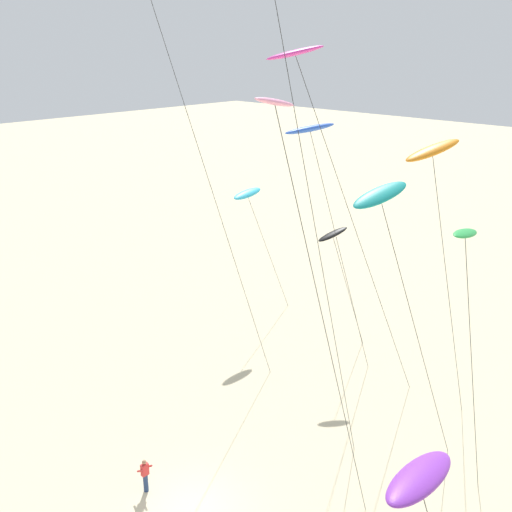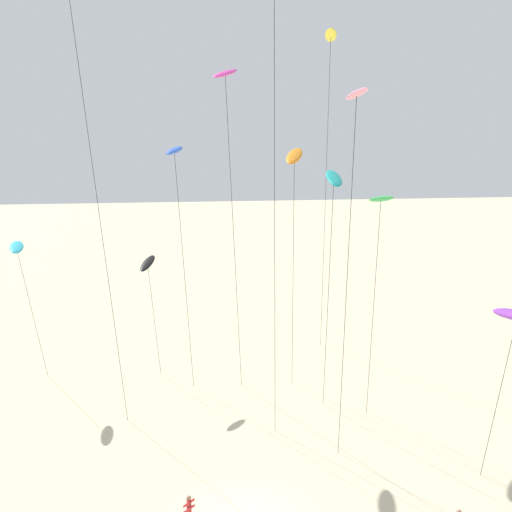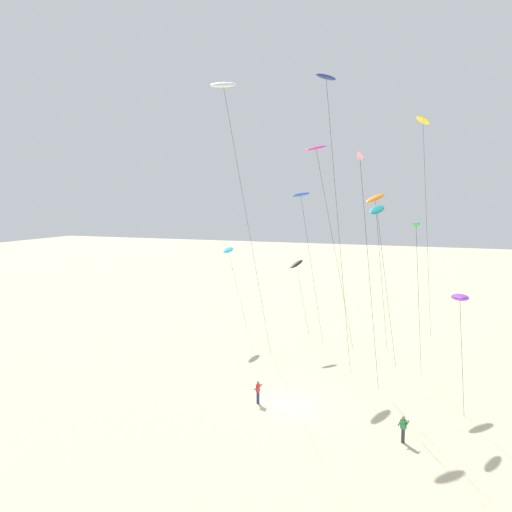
{
  "view_description": "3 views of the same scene",
  "coord_description": "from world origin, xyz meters",
  "px_view_note": "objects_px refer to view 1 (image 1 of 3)",
  "views": [
    {
      "loc": [
        16.4,
        -13.15,
        19.24
      ],
      "look_at": [
        -1.47,
        5.5,
        9.92
      ],
      "focal_mm": 42.31,
      "sensor_mm": 36.0,
      "label": 1
    },
    {
      "loc": [
        -3.34,
        -25.79,
        16.11
      ],
      "look_at": [
        1.59,
        7.97,
        9.79
      ],
      "focal_mm": 47.51,
      "sensor_mm": 36.0,
      "label": 2
    },
    {
      "loc": [
        9.96,
        -34.23,
        14.77
      ],
      "look_at": [
        -3.9,
        2.9,
        10.3
      ],
      "focal_mm": 36.1,
      "sensor_mm": 36.0,
      "label": 3
    }
  ],
  "objects_px": {
    "kite_teal": "(381,198)",
    "kite_orange": "(433,152)",
    "kite_purple": "(420,478)",
    "kite_cyan": "(248,194)",
    "kite_flyer_middle": "(145,475)",
    "kite_magenta": "(298,59)",
    "kite_blue": "(311,131)",
    "kite_pink": "(279,121)",
    "kite_green": "(466,238)",
    "kite_black": "(333,235)"
  },
  "relations": [
    {
      "from": "kite_teal",
      "to": "kite_cyan",
      "type": "bearing_deg",
      "value": 149.15
    },
    {
      "from": "kite_teal",
      "to": "kite_cyan",
      "type": "xyz_separation_m",
      "value": [
        -16.61,
        9.92,
        -4.51
      ]
    },
    {
      "from": "kite_purple",
      "to": "kite_orange",
      "type": "relative_size",
      "value": 0.6
    },
    {
      "from": "kite_teal",
      "to": "kite_black",
      "type": "distance_m",
      "value": 14.2
    },
    {
      "from": "kite_teal",
      "to": "kite_green",
      "type": "height_order",
      "value": "kite_teal"
    },
    {
      "from": "kite_blue",
      "to": "kite_orange",
      "type": "bearing_deg",
      "value": 2.39
    },
    {
      "from": "kite_orange",
      "to": "kite_blue",
      "type": "height_order",
      "value": "kite_blue"
    },
    {
      "from": "kite_cyan",
      "to": "kite_flyer_middle",
      "type": "height_order",
      "value": "kite_cyan"
    },
    {
      "from": "kite_cyan",
      "to": "kite_pink",
      "type": "bearing_deg",
      "value": -42.95
    },
    {
      "from": "kite_teal",
      "to": "kite_flyer_middle",
      "type": "bearing_deg",
      "value": -140.32
    },
    {
      "from": "kite_green",
      "to": "kite_purple",
      "type": "bearing_deg",
      "value": -68.81
    },
    {
      "from": "kite_pink",
      "to": "kite_cyan",
      "type": "bearing_deg",
      "value": 137.05
    },
    {
      "from": "kite_magenta",
      "to": "kite_blue",
      "type": "distance_m",
      "value": 5.72
    },
    {
      "from": "kite_blue",
      "to": "kite_cyan",
      "type": "distance_m",
      "value": 11.96
    },
    {
      "from": "kite_black",
      "to": "kite_cyan",
      "type": "xyz_separation_m",
      "value": [
        -7.65,
        0.47,
        1.14
      ]
    },
    {
      "from": "kite_green",
      "to": "kite_cyan",
      "type": "bearing_deg",
      "value": 156.0
    },
    {
      "from": "kite_magenta",
      "to": "kite_cyan",
      "type": "relative_size",
      "value": 1.97
    },
    {
      "from": "kite_orange",
      "to": "kite_magenta",
      "type": "bearing_deg",
      "value": -134.89
    },
    {
      "from": "kite_purple",
      "to": "kite_pink",
      "type": "relative_size",
      "value": 0.52
    },
    {
      "from": "kite_purple",
      "to": "kite_pink",
      "type": "height_order",
      "value": "kite_pink"
    },
    {
      "from": "kite_black",
      "to": "kite_blue",
      "type": "distance_m",
      "value": 8.33
    },
    {
      "from": "kite_purple",
      "to": "kite_black",
      "type": "height_order",
      "value": "kite_purple"
    },
    {
      "from": "kite_teal",
      "to": "kite_orange",
      "type": "distance_m",
      "value": 5.37
    },
    {
      "from": "kite_teal",
      "to": "kite_pink",
      "type": "height_order",
      "value": "kite_pink"
    },
    {
      "from": "kite_teal",
      "to": "kite_flyer_middle",
      "type": "height_order",
      "value": "kite_teal"
    },
    {
      "from": "kite_black",
      "to": "kite_green",
      "type": "relative_size",
      "value": 0.66
    },
    {
      "from": "kite_blue",
      "to": "kite_green",
      "type": "relative_size",
      "value": 1.18
    },
    {
      "from": "kite_pink",
      "to": "kite_flyer_middle",
      "type": "distance_m",
      "value": 17.5
    },
    {
      "from": "kite_black",
      "to": "kite_orange",
      "type": "relative_size",
      "value": 0.57
    },
    {
      "from": "kite_teal",
      "to": "kite_blue",
      "type": "height_order",
      "value": "kite_blue"
    },
    {
      "from": "kite_cyan",
      "to": "kite_magenta",
      "type": "bearing_deg",
      "value": -37.33
    },
    {
      "from": "kite_teal",
      "to": "kite_orange",
      "type": "xyz_separation_m",
      "value": [
        -0.84,
        5.23,
        0.87
      ]
    },
    {
      "from": "kite_black",
      "to": "kite_orange",
      "type": "height_order",
      "value": "kite_orange"
    },
    {
      "from": "kite_blue",
      "to": "kite_purple",
      "type": "bearing_deg",
      "value": -41.54
    },
    {
      "from": "kite_teal",
      "to": "kite_magenta",
      "type": "relative_size",
      "value": 0.75
    },
    {
      "from": "kite_black",
      "to": "kite_flyer_middle",
      "type": "relative_size",
      "value": 5.2
    },
    {
      "from": "kite_pink",
      "to": "kite_black",
      "type": "bearing_deg",
      "value": 120.2
    },
    {
      "from": "kite_magenta",
      "to": "kite_cyan",
      "type": "bearing_deg",
      "value": 142.67
    },
    {
      "from": "kite_orange",
      "to": "kite_pink",
      "type": "height_order",
      "value": "kite_pink"
    },
    {
      "from": "kite_purple",
      "to": "kite_magenta",
      "type": "height_order",
      "value": "kite_magenta"
    },
    {
      "from": "kite_black",
      "to": "kite_magenta",
      "type": "bearing_deg",
      "value": -64.68
    },
    {
      "from": "kite_orange",
      "to": "kite_green",
      "type": "height_order",
      "value": "kite_orange"
    },
    {
      "from": "kite_pink",
      "to": "kite_green",
      "type": "xyz_separation_m",
      "value": [
        3.29,
        6.35,
        -4.38
      ]
    },
    {
      "from": "kite_orange",
      "to": "kite_cyan",
      "type": "distance_m",
      "value": 17.3
    },
    {
      "from": "kite_teal",
      "to": "kite_blue",
      "type": "relative_size",
      "value": 0.94
    },
    {
      "from": "kite_pink",
      "to": "kite_green",
      "type": "bearing_deg",
      "value": 62.59
    },
    {
      "from": "kite_purple",
      "to": "kite_orange",
      "type": "height_order",
      "value": "kite_orange"
    },
    {
      "from": "kite_flyer_middle",
      "to": "kite_cyan",
      "type": "bearing_deg",
      "value": 120.06
    },
    {
      "from": "kite_magenta",
      "to": "kite_pink",
      "type": "distance_m",
      "value": 7.73
    },
    {
      "from": "kite_magenta",
      "to": "kite_pink",
      "type": "height_order",
      "value": "kite_magenta"
    }
  ]
}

